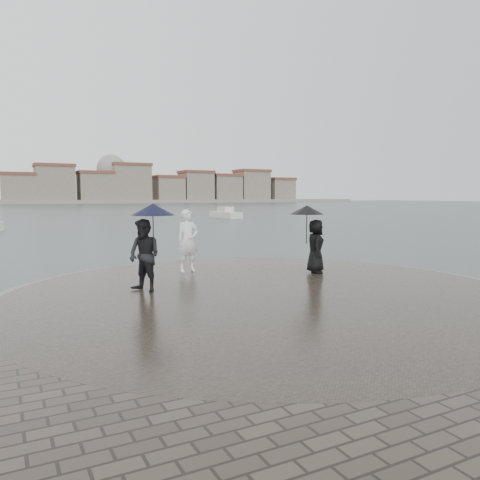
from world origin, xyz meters
TOP-DOWN VIEW (x-y plane):
  - ground at (0.00, 0.00)m, footprint 400.00×400.00m
  - kerb_ring at (0.00, 3.50)m, footprint 12.50×12.50m
  - quay_tip at (0.00, 3.50)m, footprint 11.90×11.90m
  - statue at (-0.60, 6.98)m, footprint 0.68×0.47m
  - visitor_left at (-2.45, 4.79)m, footprint 1.25×1.13m
  - visitor_right at (2.52, 5.13)m, footprint 1.15×1.05m
  - boats at (5.20, 39.01)m, footprint 29.35×15.02m

SIDE VIEW (x-z plane):
  - ground at x=0.00m, z-range 0.00..0.00m
  - kerb_ring at x=0.00m, z-range 0.00..0.32m
  - quay_tip at x=0.00m, z-range 0.00..0.36m
  - boats at x=5.20m, z-range -0.37..1.13m
  - statue at x=-0.60m, z-range 0.36..2.18m
  - visitor_right at x=2.52m, z-range 0.49..2.44m
  - visitor_left at x=-2.45m, z-range 0.45..2.49m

